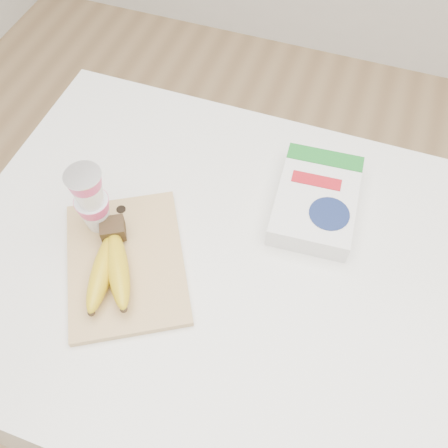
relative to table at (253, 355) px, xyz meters
name	(u,v)px	position (x,y,z in m)	size (l,w,h in m)	color
room	(286,129)	(0.00, 0.00, 0.87)	(4.00, 4.00, 4.00)	tan
table	(253,355)	(0.00, 0.00, 0.00)	(1.27, 0.85, 0.95)	silver
cutting_board	(126,262)	(-0.27, -0.07, 0.48)	(0.22, 0.31, 0.02)	tan
bananas	(110,265)	(-0.28, -0.10, 0.52)	(0.15, 0.22, 0.06)	#382816
yogurt_stack	(91,199)	(-0.35, -0.01, 0.58)	(0.07, 0.07, 0.16)	white
cereal_box	(316,200)	(0.05, 0.19, 0.50)	(0.18, 0.25, 0.05)	white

